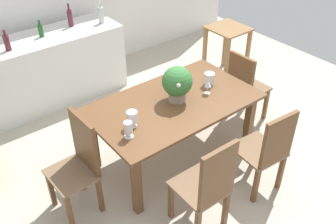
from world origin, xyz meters
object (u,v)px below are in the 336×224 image
chair_near_left (208,185)px  wine_bottle_green (101,15)px  wine_bottle_dark (70,18)px  wine_bottle_amber (41,30)px  kitchen_counter (52,68)px  crystal_vase_right (132,117)px  crystal_vase_left (128,129)px  crystal_vase_center_near (209,78)px  chair_near_right (267,149)px  side_table (227,41)px  wine_glass (208,84)px  chair_head_end (79,161)px  dining_table (174,110)px  flower_centerpiece (177,83)px  wine_bottle_clear (7,42)px  chair_foot_end (245,85)px

chair_near_left → wine_bottle_green: size_ratio=3.65×
wine_bottle_dark → wine_bottle_amber: 0.46m
kitchen_counter → crystal_vase_right: bearing=-91.6°
wine_bottle_dark → wine_bottle_amber: size_ratio=1.42×
crystal_vase_left → crystal_vase_center_near: (1.23, 0.22, -0.01)m
chair_near_right → side_table: size_ratio=1.26×
wine_glass → side_table: (1.44, 1.08, -0.30)m
kitchen_counter → wine_bottle_amber: size_ratio=8.80×
chair_near_right → chair_head_end: bearing=-27.6°
chair_near_right → dining_table: bearing=-63.0°
chair_head_end → wine_bottle_green: 2.47m
dining_table → wine_bottle_dark: 2.15m
wine_glass → wine_bottle_amber: 2.34m
chair_near_left → wine_bottle_dark: (0.30, 3.09, 0.50)m
crystal_vase_center_near → wine_bottle_dark: size_ratio=0.47×
dining_table → wine_bottle_dark: bearing=92.9°
chair_near_left → wine_bottle_dark: wine_bottle_dark is taller
chair_near_left → crystal_vase_center_near: chair_near_left is taller
chair_near_left → wine_glass: size_ratio=6.58×
wine_bottle_dark → wine_bottle_green: wine_bottle_dark is taller
flower_centerpiece → wine_bottle_dark: 2.11m
crystal_vase_right → wine_bottle_green: bearing=67.0°
chair_near_right → crystal_vase_left: chair_near_right is taller
kitchen_counter → wine_bottle_amber: 0.56m
wine_glass → chair_head_end: bearing=176.2°
chair_near_left → wine_bottle_amber: bearing=-86.1°
wine_bottle_clear → crystal_vase_left: bearing=-80.9°
chair_near_left → crystal_vase_center_near: bearing=-132.3°
wine_bottle_clear → wine_bottle_amber: size_ratio=1.16×
chair_head_end → wine_bottle_amber: 2.16m
chair_near_right → crystal_vase_left: 1.38m
chair_near_left → wine_bottle_clear: size_ratio=4.06×
chair_head_end → flower_centerpiece: flower_centerpiece is taller
chair_head_end → wine_bottle_amber: bearing=162.4°
chair_near_right → wine_bottle_clear: wine_bottle_clear is taller
side_table → wine_bottle_dark: bearing=149.8°
dining_table → chair_near_right: bearing=-67.9°
chair_near_left → crystal_vase_right: bearing=-78.0°
crystal_vase_right → wine_bottle_dark: size_ratio=0.53×
crystal_vase_left → wine_bottle_clear: size_ratio=0.66×
flower_centerpiece → dining_table: bearing=-175.2°
crystal_vase_center_near → crystal_vase_right: (-1.11, -0.10, 0.02)m
chair_foot_end → flower_centerpiece: 1.18m
crystal_vase_left → crystal_vase_right: 0.17m
dining_table → chair_head_end: 1.14m
flower_centerpiece → wine_bottle_clear: wine_bottle_clear is taller
dining_table → chair_near_right: chair_near_right is taller
crystal_vase_left → wine_glass: crystal_vase_left is taller
crystal_vase_right → wine_bottle_dark: (0.47, 2.19, 0.20)m
chair_near_right → chair_foot_end: bearing=-122.7°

